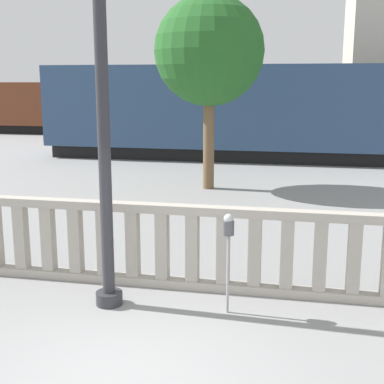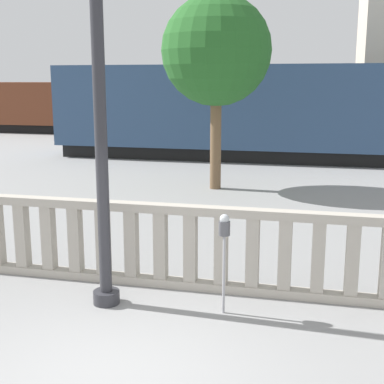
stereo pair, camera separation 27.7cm
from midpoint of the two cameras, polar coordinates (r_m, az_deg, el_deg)
ground_plane at (r=6.51m, az=-9.04°, el=-19.39°), size 160.00×160.00×0.00m
balustrade at (r=8.76m, az=-2.50°, el=-5.85°), size 12.51×0.24×1.40m
lamppost at (r=7.78m, az=-10.53°, el=9.29°), size 0.40×0.40×5.74m
parking_meter at (r=7.67m, az=2.86°, el=-4.52°), size 0.17×0.17×1.50m
train_near at (r=22.89m, az=15.44°, el=8.23°), size 24.90×2.78×4.57m
train_far at (r=33.37m, az=-3.52°, el=8.99°), size 24.74×3.17×3.81m
tree_left at (r=16.60m, az=1.36°, el=14.77°), size 3.32×3.32×5.89m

